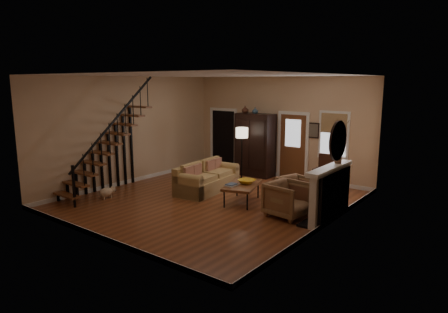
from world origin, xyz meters
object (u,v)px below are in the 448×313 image
Objects in this scene: armchair_left at (288,199)px; floor_lamp at (242,154)px; sofa at (208,178)px; coffee_table at (242,193)px; side_chair at (323,172)px; armchair_right at (296,190)px; armoire at (255,145)px.

floor_lamp is (-2.93, 2.27, 0.44)m from armchair_left.
sofa reaches higher than coffee_table.
side_chair is at bearing 14.30° from armchair_left.
armchair_right is (1.15, 0.80, 0.11)m from coffee_table.
coffee_table is at bearing 141.62° from armchair_right.
armchair_left is (2.94, -0.56, 0.02)m from sofa.
armchair_right is at bearing 34.74° from coffee_table.
sofa is at bearing 167.32° from coffee_table.
armchair_left is 3.73m from floor_lamp.
armchair_right is at bearing 24.74° from armchair_left.
armchair_right reaches higher than coffee_table.
armchair_left is (1.49, -0.23, 0.17)m from coffee_table.
armoire reaches higher than side_chair.
sofa is (0.00, -2.50, -0.65)m from armoire.
armoire is 2.59m from sofa.
side_chair is at bearing 18.52° from armchair_right.
sofa is at bearing 85.68° from armchair_left.
floor_lamp is at bearing -166.81° from side_chair.
armchair_right is 2.91m from floor_lamp.
armchair_left is at bearing -144.86° from armchair_right.
coffee_table is 1.52m from armchair_left.
side_chair is at bearing 36.53° from sofa.
coffee_table is 2.56m from floor_lamp.
armchair_right is 1.84m from side_chair.
armchair_left is at bearing -37.73° from floor_lamp.
side_chair reaches higher than sofa.
armoire is 4.29m from armchair_left.
floor_lamp is at bearing 84.10° from sofa.
armoire is 2.06× the size of side_chair.
sofa is at bearing -90.34° from floor_lamp.
armoire is at bearing 90.94° from floor_lamp.
armoire is 1.63× the size of coffee_table.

